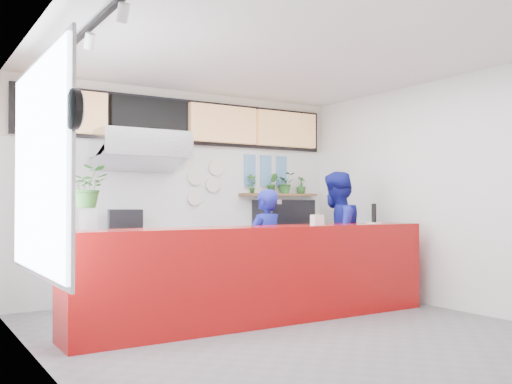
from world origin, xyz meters
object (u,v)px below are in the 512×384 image
panini_oven (125,224)px  staff_right (336,237)px  staff_center (265,250)px  service_counter (263,274)px  espresso_machine (283,216)px  pepper_mill (374,213)px

panini_oven → staff_right: staff_right is taller
staff_center → panini_oven: bearing=-53.0°
service_counter → staff_right: size_ratio=2.50×
service_counter → espresso_machine: (1.54, 1.80, 0.61)m
panini_oven → staff_center: bearing=-25.5°
panini_oven → pepper_mill: 3.27m
espresso_machine → staff_center: staff_center is taller
panini_oven → pepper_mill: (2.69, -1.85, 0.15)m
service_counter → espresso_machine: 2.45m
panini_oven → staff_right: size_ratio=0.24×
panini_oven → espresso_machine: 2.55m
panini_oven → espresso_machine: (2.55, 0.00, 0.07)m
staff_center → pepper_mill: staff_center is taller
staff_center → staff_right: size_ratio=0.86×
staff_center → pepper_mill: (1.26, -0.66, 0.47)m
service_counter → staff_right: bearing=20.0°
service_counter → panini_oven: size_ratio=10.57×
espresso_machine → staff_center: 1.68m
espresso_machine → staff_right: bearing=-88.8°
espresso_machine → pepper_mill: 1.86m
staff_right → espresso_machine: bearing=-112.9°
panini_oven → pepper_mill: pepper_mill is taller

